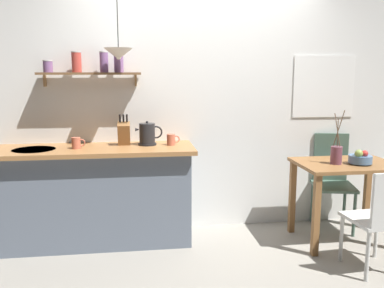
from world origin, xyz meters
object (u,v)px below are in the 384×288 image
object	(u,v)px
dining_chair_near	(381,216)
knife_block	(124,133)
dining_table	(345,177)
twig_vase	(336,155)
dining_chair_far	(332,177)
coffee_mug_by_sink	(77,143)
coffee_mug_spare	(171,140)
pendant_lamp	(118,54)
electric_kettle	(148,134)
fruit_bowl	(360,158)

from	to	relation	value
dining_chair_near	knife_block	xyz separation A→B (m)	(-2.03, 1.03, 0.56)
knife_block	dining_chair_near	bearing A→B (deg)	-26.80
dining_table	twig_vase	bearing A→B (deg)	-161.61
dining_chair_far	coffee_mug_by_sink	size ratio (longest dim) A/B	8.01
coffee_mug_spare	pendant_lamp	size ratio (longest dim) A/B	0.20
dining_chair_near	coffee_mug_spare	distance (m)	1.92
knife_block	coffee_mug_spare	world-z (taller)	knife_block
electric_kettle	coffee_mug_by_sink	bearing A→B (deg)	-170.53
dining_table	pendant_lamp	size ratio (longest dim) A/B	1.48
dining_chair_far	electric_kettle	world-z (taller)	electric_kettle
fruit_bowl	pendant_lamp	distance (m)	2.40
coffee_mug_by_sink	coffee_mug_spare	size ratio (longest dim) A/B	0.98
fruit_bowl	coffee_mug_by_sink	bearing A→B (deg)	173.06
dining_chair_near	coffee_mug_spare	size ratio (longest dim) A/B	6.96
fruit_bowl	twig_vase	bearing A→B (deg)	168.39
dining_table	electric_kettle	xyz separation A→B (m)	(-1.85, 0.34, 0.40)
twig_vase	pendant_lamp	xyz separation A→B (m)	(-1.97, 0.30, 0.91)
coffee_mug_spare	twig_vase	bearing A→B (deg)	-12.74
dining_chair_near	pendant_lamp	world-z (taller)	pendant_lamp
dining_table	dining_chair_far	xyz separation A→B (m)	(0.06, 0.39, -0.10)
dining_table	twig_vase	world-z (taller)	twig_vase
electric_kettle	knife_block	world-z (taller)	knife_block
dining_table	knife_block	distance (m)	2.14
electric_kettle	coffee_mug_by_sink	world-z (taller)	electric_kettle
fruit_bowl	pendant_lamp	bearing A→B (deg)	171.17
dining_table	twig_vase	distance (m)	0.27
pendant_lamp	twig_vase	bearing A→B (deg)	-8.52
dining_chair_near	coffee_mug_by_sink	xyz separation A→B (m)	(-2.45, 0.89, 0.50)
electric_kettle	dining_chair_near	bearing A→B (deg)	-28.91
dining_chair_near	pendant_lamp	xyz separation A→B (m)	(-2.06, 0.92, 1.30)
dining_chair_far	twig_vase	world-z (taller)	twig_vase
dining_chair_near	dining_table	bearing A→B (deg)	86.37
knife_block	twig_vase	bearing A→B (deg)	-11.75
dining_chair_far	twig_vase	distance (m)	0.57
coffee_mug_spare	dining_table	bearing A→B (deg)	-10.37
dining_chair_far	fruit_bowl	world-z (taller)	dining_chair_far
twig_vase	knife_block	bearing A→B (deg)	168.25
dining_chair_far	twig_vase	xyz separation A→B (m)	(-0.19, -0.43, 0.33)
electric_kettle	knife_block	size ratio (longest dim) A/B	0.87
fruit_bowl	twig_vase	size ratio (longest dim) A/B	0.42
dining_chair_far	pendant_lamp	world-z (taller)	pendant_lamp
dining_chair_near	dining_chair_far	distance (m)	1.06
dining_chair_near	coffee_mug_spare	bearing A→B (deg)	148.78
fruit_bowl	pendant_lamp	size ratio (longest dim) A/B	0.34
dining_chair_far	fruit_bowl	size ratio (longest dim) A/B	4.64
twig_vase	electric_kettle	world-z (taller)	twig_vase
dining_table	dining_chair_far	bearing A→B (deg)	80.58
fruit_bowl	knife_block	size ratio (longest dim) A/B	0.71
electric_kettle	coffee_mug_by_sink	size ratio (longest dim) A/B	2.12
electric_kettle	knife_block	bearing A→B (deg)	173.12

